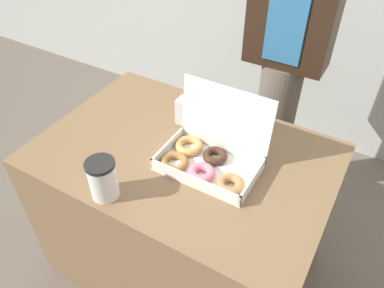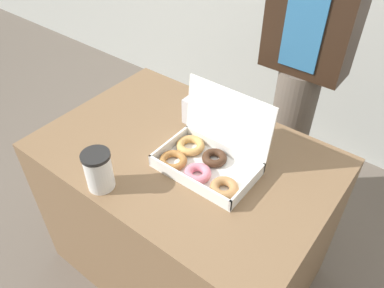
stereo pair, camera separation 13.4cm
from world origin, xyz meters
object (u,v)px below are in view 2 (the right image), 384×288
Objects in this scene: donut_box at (206,157)px; napkin_holder at (196,113)px; coffee_cup at (99,170)px; person_customer at (306,51)px.

napkin_holder is at bearing 135.48° from donut_box.
coffee_cup reaches higher than napkin_holder.
person_customer reaches higher than napkin_holder.
person_customer is (0.21, 0.52, 0.13)m from napkin_holder.
napkin_holder is (-0.18, 0.18, 0.01)m from donut_box.
person_customer reaches higher than coffee_cup.
donut_box is 0.22× the size of person_customer.
person_customer is at bearing 87.33° from donut_box.
napkin_holder is (0.04, 0.47, -0.02)m from coffee_cup.
donut_box reaches higher than coffee_cup.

